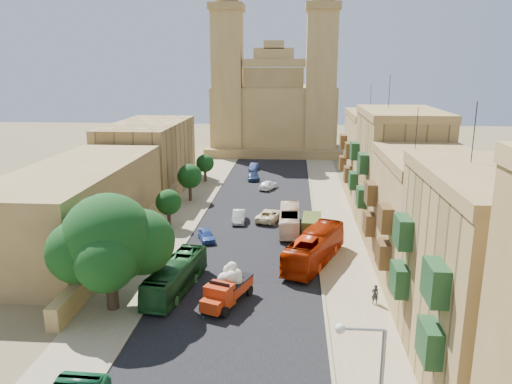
# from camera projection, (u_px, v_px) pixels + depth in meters

# --- Properties ---
(ground) EXTENTS (260.00, 260.00, 0.00)m
(ground) POSITION_uv_depth(u_px,v_px,m) (227.00, 340.00, 34.44)
(ground) COLOR brown
(road_surface) EXTENTS (14.00, 140.00, 0.01)m
(road_surface) POSITION_uv_depth(u_px,v_px,m) (258.00, 215.00, 63.42)
(road_surface) COLOR black
(road_surface) RESTS_ON ground
(sidewalk_east) EXTENTS (5.00, 140.00, 0.01)m
(sidewalk_east) POSITION_uv_depth(u_px,v_px,m) (334.00, 216.00, 62.71)
(sidewalk_east) COLOR #8F7F5D
(sidewalk_east) RESTS_ON ground
(sidewalk_west) EXTENTS (5.00, 140.00, 0.01)m
(sidewalk_west) POSITION_uv_depth(u_px,v_px,m) (185.00, 213.00, 64.13)
(sidewalk_west) COLOR #8F7F5D
(sidewalk_west) RESTS_ON ground
(kerb_east) EXTENTS (0.25, 140.00, 0.12)m
(kerb_east) POSITION_uv_depth(u_px,v_px,m) (314.00, 215.00, 62.89)
(kerb_east) COLOR #8F7F5D
(kerb_east) RESTS_ON ground
(kerb_west) EXTENTS (0.25, 140.00, 0.12)m
(kerb_west) POSITION_uv_depth(u_px,v_px,m) (204.00, 213.00, 63.93)
(kerb_west) COLOR #8F7F5D
(kerb_west) RESTS_ON ground
(townhouse_a) EXTENTS (9.00, 14.00, 16.40)m
(townhouse_a) POSITION_uv_depth(u_px,v_px,m) (493.00, 280.00, 28.77)
(townhouse_a) COLOR #A2824A
(townhouse_a) RESTS_ON ground
(townhouse_b) EXTENTS (9.00, 14.00, 14.90)m
(townhouse_b) POSITION_uv_depth(u_px,v_px,m) (429.00, 220.00, 42.48)
(townhouse_b) COLOR olive
(townhouse_b) RESTS_ON ground
(townhouse_c) EXTENTS (9.00, 14.00, 17.40)m
(townhouse_c) POSITION_uv_depth(u_px,v_px,m) (397.00, 172.00, 55.70)
(townhouse_c) COLOR #A2824A
(townhouse_c) RESTS_ON ground
(townhouse_d) EXTENTS (9.00, 14.00, 15.90)m
(townhouse_d) POSITION_uv_depth(u_px,v_px,m) (377.00, 156.00, 69.41)
(townhouse_d) COLOR olive
(townhouse_d) RESTS_ON ground
(west_wall) EXTENTS (1.00, 40.00, 1.80)m
(west_wall) POSITION_uv_depth(u_px,v_px,m) (138.00, 231.00, 54.47)
(west_wall) COLOR olive
(west_wall) RESTS_ON ground
(west_building_low) EXTENTS (10.00, 28.00, 8.40)m
(west_building_low) POSITION_uv_depth(u_px,v_px,m) (79.00, 206.00, 52.14)
(west_building_low) COLOR olive
(west_building_low) RESTS_ON ground
(west_building_mid) EXTENTS (10.00, 22.00, 10.00)m
(west_building_mid) POSITION_uv_depth(u_px,v_px,m) (149.00, 155.00, 77.06)
(west_building_mid) COLOR #A2824A
(west_building_mid) RESTS_ON ground
(church) EXTENTS (28.00, 22.50, 36.30)m
(church) POSITION_uv_depth(u_px,v_px,m) (275.00, 108.00, 108.05)
(church) COLOR olive
(church) RESTS_ON ground
(ficus_tree) EXTENTS (9.23, 8.49, 9.23)m
(ficus_tree) POSITION_uv_depth(u_px,v_px,m) (110.00, 243.00, 37.67)
(ficus_tree) COLOR #34261A
(ficus_tree) RESTS_ON ground
(street_tree_a) EXTENTS (3.20, 3.20, 4.92)m
(street_tree_a) POSITION_uv_depth(u_px,v_px,m) (136.00, 235.00, 45.97)
(street_tree_a) COLOR #34261A
(street_tree_a) RESTS_ON ground
(street_tree_b) EXTENTS (2.99, 2.99, 4.59)m
(street_tree_b) POSITION_uv_depth(u_px,v_px,m) (169.00, 202.00, 57.62)
(street_tree_b) COLOR #34261A
(street_tree_b) RESTS_ON ground
(street_tree_c) EXTENTS (3.41, 3.41, 5.24)m
(street_tree_c) POSITION_uv_depth(u_px,v_px,m) (190.00, 176.00, 69.10)
(street_tree_c) COLOR #34261A
(street_tree_c) RESTS_ON ground
(street_tree_d) EXTENTS (2.93, 2.93, 4.51)m
(street_tree_d) POSITION_uv_depth(u_px,v_px,m) (205.00, 163.00, 80.82)
(street_tree_d) COLOR #34261A
(street_tree_d) RESTS_ON ground
(red_truck) EXTENTS (3.88, 5.88, 3.25)m
(red_truck) POSITION_uv_depth(u_px,v_px,m) (227.00, 287.00, 39.42)
(red_truck) COLOR #AD2C0D
(red_truck) RESTS_ON ground
(olive_pickup) EXTENTS (2.43, 4.88, 1.96)m
(olive_pickup) POSITION_uv_depth(u_px,v_px,m) (312.00, 225.00, 56.09)
(olive_pickup) COLOR #4C5720
(olive_pickup) RESTS_ON ground
(bus_green_north) EXTENTS (3.71, 9.96, 2.71)m
(bus_green_north) POSITION_uv_depth(u_px,v_px,m) (176.00, 276.00, 41.68)
(bus_green_north) COLOR #1B4E21
(bus_green_north) RESTS_ON ground
(bus_red_east) EXTENTS (6.48, 11.41, 3.12)m
(bus_red_east) POSITION_uv_depth(u_px,v_px,m) (315.00, 248.00, 47.57)
(bus_red_east) COLOR #961C01
(bus_red_east) RESTS_ON ground
(bus_cream_east) EXTENTS (2.23, 9.40, 2.62)m
(bus_cream_east) POSITION_uv_depth(u_px,v_px,m) (289.00, 220.00, 57.09)
(bus_cream_east) COLOR beige
(bus_cream_east) RESTS_ON ground
(car_blue_a) EXTENTS (2.65, 3.92, 1.24)m
(car_blue_a) POSITION_uv_depth(u_px,v_px,m) (206.00, 235.00, 53.88)
(car_blue_a) COLOR #2D4A9E
(car_blue_a) RESTS_ON ground
(car_white_a) EXTENTS (1.66, 4.28, 1.39)m
(car_white_a) POSITION_uv_depth(u_px,v_px,m) (239.00, 216.00, 60.33)
(car_white_a) COLOR beige
(car_white_a) RESTS_ON ground
(car_cream) EXTENTS (3.52, 5.54, 1.43)m
(car_cream) POSITION_uv_depth(u_px,v_px,m) (269.00, 215.00, 60.87)
(car_cream) COLOR beige
(car_cream) RESTS_ON ground
(car_dkblue) EXTENTS (2.05, 4.41, 1.25)m
(car_dkblue) POSITION_uv_depth(u_px,v_px,m) (253.00, 176.00, 82.46)
(car_dkblue) COLOR navy
(car_dkblue) RESTS_ON ground
(car_white_b) EXTENTS (3.10, 4.45, 1.41)m
(car_white_b) POSITION_uv_depth(u_px,v_px,m) (268.00, 185.00, 76.29)
(car_white_b) COLOR white
(car_white_b) RESTS_ON ground
(car_blue_b) EXTENTS (1.70, 3.75, 1.19)m
(car_blue_b) POSITION_uv_depth(u_px,v_px,m) (254.00, 167.00, 90.42)
(car_blue_b) COLOR #4A5EAA
(car_blue_b) RESTS_ON ground
(pedestrian_a) EXTENTS (0.67, 0.51, 1.63)m
(pedestrian_a) POSITION_uv_depth(u_px,v_px,m) (375.00, 294.00, 39.56)
(pedestrian_a) COLOR #242228
(pedestrian_a) RESTS_ON ground
(pedestrian_c) EXTENTS (0.52, 0.95, 1.54)m
(pedestrian_c) POSITION_uv_depth(u_px,v_px,m) (326.00, 247.00, 49.99)
(pedestrian_c) COLOR #3D3D41
(pedestrian_c) RESTS_ON ground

